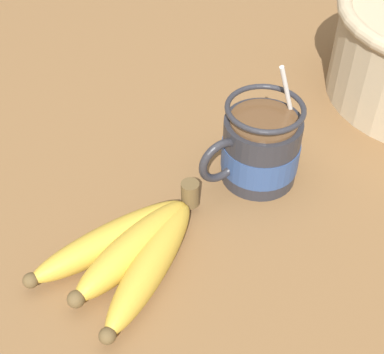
% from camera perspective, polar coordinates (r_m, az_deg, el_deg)
% --- Properties ---
extents(table, '(1.35, 1.35, 0.03)m').
position_cam_1_polar(table, '(0.63, 2.90, -2.65)').
color(table, brown).
rests_on(table, ground).
extents(coffee_mug, '(0.14, 0.09, 0.15)m').
position_cam_1_polar(coffee_mug, '(0.61, 7.01, 3.27)').
color(coffee_mug, '#28282D').
rests_on(coffee_mug, table).
extents(banana_bunch, '(0.20, 0.13, 0.04)m').
position_cam_1_polar(banana_bunch, '(0.54, -6.38, -7.72)').
color(banana_bunch, brown).
rests_on(banana_bunch, table).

